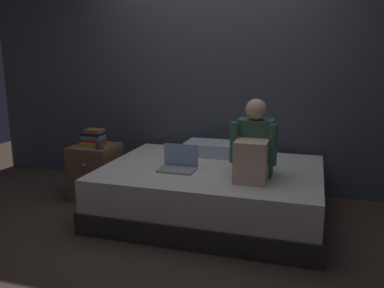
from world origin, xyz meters
name	(u,v)px	position (x,y,z in m)	size (l,w,h in m)	color
ground_plane	(182,225)	(0.00, 0.00, 0.00)	(8.00, 8.00, 0.00)	#47382D
wall_back	(216,67)	(0.00, 1.20, 1.35)	(5.60, 0.10, 2.70)	#424751
bed	(212,192)	(0.20, 0.30, 0.24)	(2.00, 1.50, 0.48)	#332D2B
nightstand	(96,171)	(-1.10, 0.43, 0.28)	(0.44, 0.46, 0.56)	brown
person_sitting	(254,148)	(0.61, 0.10, 0.73)	(0.39, 0.44, 0.66)	#38664C
laptop	(179,164)	(-0.07, 0.12, 0.53)	(0.32, 0.23, 0.22)	#9EA0A5
pillow	(213,148)	(0.09, 0.75, 0.54)	(0.56, 0.36, 0.13)	silver
book_stack	(93,137)	(-1.11, 0.44, 0.64)	(0.23, 0.17, 0.17)	gold
mug	(99,144)	(-0.97, 0.31, 0.61)	(0.08, 0.08, 0.09)	#3D3D42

